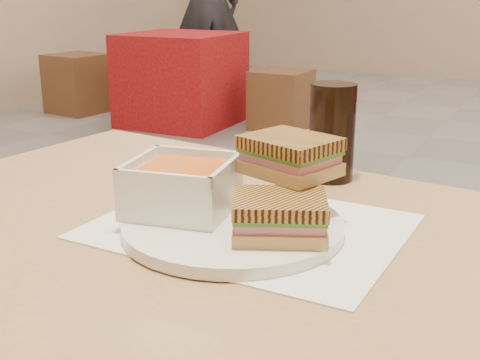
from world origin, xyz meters
The scene contains 11 objects.
main_table centered at (0.05, -2.01, 0.64)m, with size 1.26×0.81×0.75m.
tray_liner centered at (0.01, -1.98, 0.75)m, with size 0.39×0.30×0.00m.
plate centered at (0.00, -2.01, 0.76)m, with size 0.28×0.28×0.02m.
soup_bowl centered at (-0.07, -2.01, 0.80)m, with size 0.15×0.15×0.07m.
panini_lower centered at (0.08, -2.02, 0.79)m, with size 0.14×0.13×0.05m.
panini_upper centered at (0.05, -1.94, 0.84)m, with size 0.13×0.12×0.05m.
cola_glass centered at (0.03, -1.73, 0.83)m, with size 0.07×0.07×0.16m.
bg_table_0 centered at (-2.33, 1.41, 0.35)m, with size 0.82×0.82×0.70m.
bg_chair_0l centered at (-3.38, 1.40, 0.25)m, with size 0.48×0.48×0.49m.
bg_chair_0r centered at (-1.57, 1.61, 0.22)m, with size 0.40×0.40×0.44m.
patron_a centered at (-2.79, 2.59, 0.90)m, with size 0.77×0.76×1.80m.
Camera 1 is at (0.36, -2.65, 1.05)m, focal length 46.60 mm.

